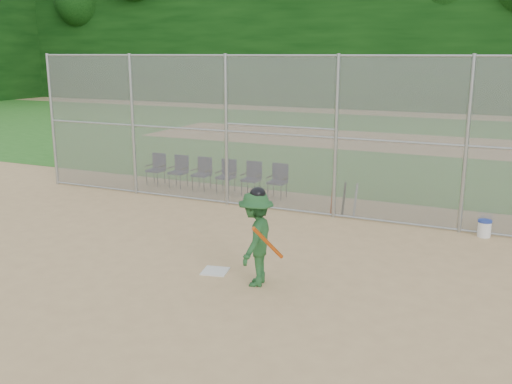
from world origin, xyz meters
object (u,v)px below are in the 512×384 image
at_px(home_plate, 215,271).
at_px(water_cooler, 484,228).
at_px(chair_0, 155,169).
at_px(batter_at_plate, 256,238).

height_order(home_plate, water_cooler, water_cooler).
relative_size(home_plate, chair_0, 0.49).
distance_m(batter_at_plate, chair_0, 8.51).
bearing_deg(home_plate, water_cooler, 44.18).
distance_m(water_cooler, chair_0, 9.76).
xyz_separation_m(water_cooler, chair_0, (-9.66, 1.33, 0.29)).
xyz_separation_m(batter_at_plate, water_cooler, (3.54, 4.57, -0.67)).
bearing_deg(home_plate, chair_0, 132.34).
height_order(batter_at_plate, chair_0, batter_at_plate).
bearing_deg(batter_at_plate, water_cooler, 52.20).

